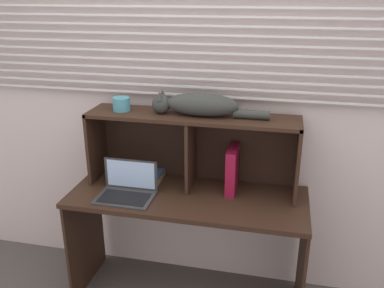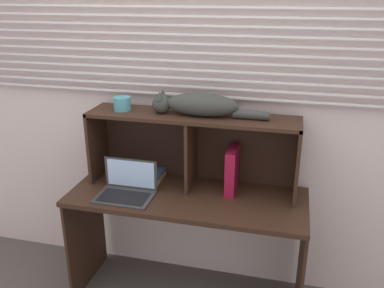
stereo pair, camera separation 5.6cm
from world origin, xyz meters
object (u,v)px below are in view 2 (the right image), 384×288
(binder_upright, at_px, (232,170))
(small_basket, at_px, (122,104))
(laptop, at_px, (127,189))
(cat, at_px, (198,105))
(book_stack, at_px, (149,178))

(binder_upright, distance_m, small_basket, 0.79)
(laptop, height_order, small_basket, small_basket)
(laptop, xyz_separation_m, binder_upright, (0.61, 0.21, 0.10))
(cat, relative_size, book_stack, 2.68)
(binder_upright, xyz_separation_m, small_basket, (-0.70, 0.00, 0.37))
(laptop, xyz_separation_m, book_stack, (0.07, 0.21, -0.02))
(laptop, bearing_deg, cat, 28.54)
(cat, relative_size, laptop, 2.07)
(laptop, xyz_separation_m, small_basket, (-0.09, 0.21, 0.47))
(binder_upright, relative_size, book_stack, 1.07)
(laptop, distance_m, book_stack, 0.23)
(binder_upright, bearing_deg, small_basket, 180.00)
(laptop, distance_m, binder_upright, 0.65)
(laptop, height_order, binder_upright, binder_upright)
(cat, distance_m, small_basket, 0.48)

